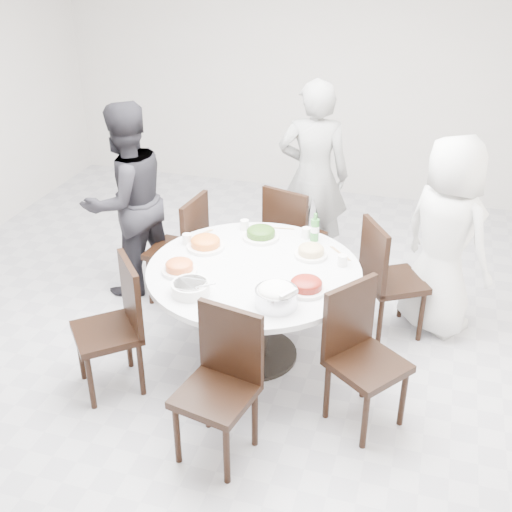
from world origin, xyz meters
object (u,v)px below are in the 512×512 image
(diner_middle, at_px, (313,177))
(soup_bowl, at_px, (191,288))
(dining_table, at_px, (254,313))
(chair_ne, at_px, (395,279))
(diner_left, at_px, (127,201))
(rice_bowl, at_px, (276,298))
(chair_sw, at_px, (106,330))
(beverage_bottle, at_px, (315,227))
(chair_se, at_px, (368,362))
(chair_n, at_px, (295,235))
(diner_right, at_px, (446,237))
(chair_s, at_px, (215,392))
(chair_nw, at_px, (176,249))

(diner_middle, bearing_deg, soup_bowl, 69.09)
(dining_table, distance_m, chair_ne, 1.12)
(diner_left, xyz_separation_m, rice_bowl, (1.57, -1.09, -0.02))
(chair_sw, relative_size, beverage_bottle, 4.29)
(chair_se, xyz_separation_m, beverage_bottle, (-0.56, 1.01, 0.39))
(chair_n, height_order, chair_se, same)
(diner_middle, bearing_deg, beverage_bottle, 92.85)
(dining_table, height_order, diner_right, diner_right)
(chair_s, height_order, chair_se, same)
(chair_ne, bearing_deg, dining_table, 92.42)
(chair_n, bearing_deg, chair_s, 107.75)
(soup_bowl, height_order, beverage_bottle, beverage_bottle)
(dining_table, relative_size, chair_sw, 1.58)
(diner_right, height_order, diner_middle, diner_middle)
(rice_bowl, bearing_deg, soup_bowl, -178.72)
(rice_bowl, xyz_separation_m, beverage_bottle, (0.04, 0.96, 0.05))
(chair_s, bearing_deg, chair_ne, 73.28)
(chair_n, distance_m, diner_middle, 0.57)
(diner_right, bearing_deg, rice_bowl, 89.21)
(dining_table, bearing_deg, chair_nw, 144.86)
(dining_table, relative_size, chair_s, 1.58)
(chair_n, relative_size, chair_s, 1.00)
(diner_right, relative_size, diner_middle, 0.91)
(chair_s, xyz_separation_m, diner_middle, (0.03, 2.54, 0.39))
(dining_table, distance_m, chair_se, 1.00)
(dining_table, relative_size, chair_nw, 1.58)
(rice_bowl, bearing_deg, chair_ne, 57.21)
(diner_right, relative_size, soup_bowl, 6.23)
(chair_nw, relative_size, rice_bowl, 3.50)
(chair_nw, bearing_deg, diner_right, 101.35)
(chair_n, height_order, beverage_bottle, beverage_bottle)
(chair_s, relative_size, diner_middle, 0.55)
(chair_nw, xyz_separation_m, chair_s, (0.92, -1.61, 0.00))
(rice_bowl, bearing_deg, chair_n, 98.54)
(diner_middle, xyz_separation_m, soup_bowl, (-0.39, -1.97, -0.08))
(diner_middle, xyz_separation_m, diner_left, (-1.39, -0.87, -0.04))
(dining_table, xyz_separation_m, rice_bowl, (0.27, -0.42, 0.43))
(diner_middle, relative_size, soup_bowl, 6.86)
(rice_bowl, relative_size, beverage_bottle, 1.23)
(chair_n, xyz_separation_m, chair_nw, (-0.89, -0.53, 0.00))
(chair_se, relative_size, diner_right, 0.60)
(diner_middle, bearing_deg, dining_table, 76.86)
(chair_n, xyz_separation_m, beverage_bottle, (0.28, -0.59, 0.39))
(chair_se, height_order, diner_middle, diner_middle)
(diner_left, distance_m, soup_bowl, 1.49)
(chair_s, distance_m, diner_left, 2.18)
(chair_sw, height_order, beverage_bottle, beverage_bottle)
(dining_table, xyz_separation_m, diner_left, (-1.30, 0.66, 0.45))
(chair_ne, distance_m, diner_middle, 1.31)
(chair_nw, distance_m, diner_left, 0.57)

